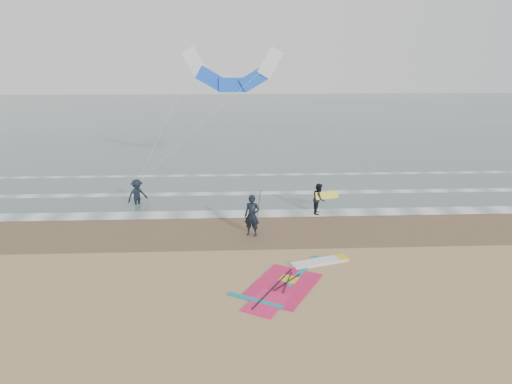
{
  "coord_description": "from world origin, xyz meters",
  "views": [
    {
      "loc": [
        -2.13,
        -14.83,
        8.15
      ],
      "look_at": [
        -1.2,
        5.0,
        2.2
      ],
      "focal_mm": 32.0,
      "sensor_mm": 36.0,
      "label": 1
    }
  ],
  "objects_px": {
    "windsurf_rig": "(294,279)",
    "person_wading": "(137,189)",
    "person_walking": "(319,199)",
    "surf_kite": "(233,74)",
    "person_standing": "(252,216)"
  },
  "relations": [
    {
      "from": "windsurf_rig",
      "to": "surf_kite",
      "type": "relative_size",
      "value": 0.58
    },
    {
      "from": "person_standing",
      "to": "person_wading",
      "type": "distance_m",
      "value": 8.0
    },
    {
      "from": "windsurf_rig",
      "to": "person_walking",
      "type": "xyz_separation_m",
      "value": [
        2.25,
        7.46,
        0.8
      ]
    },
    {
      "from": "person_walking",
      "to": "surf_kite",
      "type": "bearing_deg",
      "value": 53.71
    },
    {
      "from": "person_walking",
      "to": "person_wading",
      "type": "height_order",
      "value": "person_wading"
    },
    {
      "from": "person_wading",
      "to": "windsurf_rig",
      "type": "bearing_deg",
      "value": -88.64
    },
    {
      "from": "person_wading",
      "to": "person_standing",
      "type": "bearing_deg",
      "value": -75.91
    },
    {
      "from": "person_standing",
      "to": "person_walking",
      "type": "xyz_separation_m",
      "value": [
        3.68,
        2.94,
        -0.16
      ]
    },
    {
      "from": "person_walking",
      "to": "person_wading",
      "type": "bearing_deg",
      "value": 94.33
    },
    {
      "from": "windsurf_rig",
      "to": "person_standing",
      "type": "bearing_deg",
      "value": 107.6
    },
    {
      "from": "surf_kite",
      "to": "windsurf_rig",
      "type": "bearing_deg",
      "value": -80.22
    },
    {
      "from": "person_wading",
      "to": "surf_kite",
      "type": "relative_size",
      "value": 0.21
    },
    {
      "from": "windsurf_rig",
      "to": "person_walking",
      "type": "distance_m",
      "value": 7.83
    },
    {
      "from": "windsurf_rig",
      "to": "person_wading",
      "type": "bearing_deg",
      "value": 129.41
    },
    {
      "from": "windsurf_rig",
      "to": "person_wading",
      "type": "height_order",
      "value": "person_wading"
    }
  ]
}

